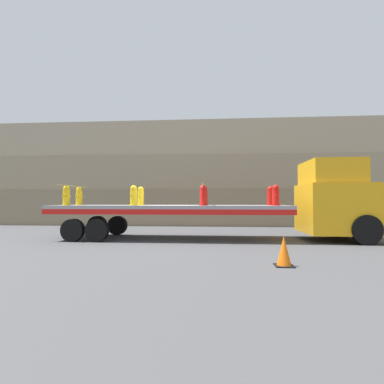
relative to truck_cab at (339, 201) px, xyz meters
name	(u,v)px	position (x,y,z in m)	size (l,w,h in m)	color
ground_plane	(170,239)	(-6.73, 0.00, -1.56)	(120.00, 120.00, 0.00)	#474749
rock_cliff	(188,174)	(-6.73, 7.65, 1.78)	(60.00, 3.30, 6.67)	#84755B
truck_cab	(339,201)	(0.00, 0.00, 0.00)	(2.71, 2.71, 3.12)	orange
flatbed_trailer	(155,211)	(-7.35, 0.00, -0.44)	(9.52, 2.67, 1.37)	gray
fire_hydrant_yellow_near_0	(66,196)	(-10.89, -0.57, 0.20)	(0.34, 0.50, 0.80)	gold
fire_hydrant_yellow_far_0	(79,196)	(-10.89, 0.57, 0.20)	(0.34, 0.50, 0.80)	gold
fire_hydrant_yellow_near_1	(134,196)	(-8.12, -0.57, 0.20)	(0.34, 0.50, 0.80)	gold
fire_hydrant_yellow_far_1	(141,196)	(-8.12, 0.57, 0.20)	(0.34, 0.50, 0.80)	gold
fire_hydrant_red_near_2	(203,196)	(-5.35, -0.57, 0.20)	(0.34, 0.50, 0.80)	red
fire_hydrant_red_far_2	(204,196)	(-5.35, 0.57, 0.20)	(0.34, 0.50, 0.80)	red
fire_hydrant_red_near_3	(276,195)	(-2.57, -0.57, 0.20)	(0.34, 0.50, 0.80)	red
fire_hydrant_red_far_3	(270,196)	(-2.57, 0.57, 0.20)	(0.34, 0.50, 0.80)	red
cargo_strap_rear	(73,186)	(-10.89, 0.00, 0.62)	(0.05, 2.77, 0.01)	yellow
cargo_strap_middle	(204,186)	(-5.35, 0.00, 0.62)	(0.05, 2.77, 0.01)	yellow
traffic_cone	(284,251)	(-3.25, -4.93, -1.21)	(0.44, 0.44, 0.72)	black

